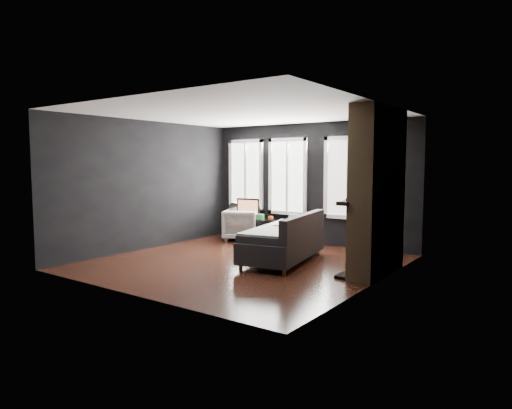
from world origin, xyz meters
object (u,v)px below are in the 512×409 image
Objects in this scene: mug at (271,218)px; sofa at (283,237)px; book at (280,215)px; media_console at (256,230)px; armchair at (242,223)px; monitor at (248,207)px; mantel_vase at (373,192)px.

sofa is at bearing -49.98° from mug.
book reaches higher than mug.
media_console is 12.53× the size of mug.
sofa reaches higher than armchair.
armchair is at bearing 134.10° from sofa.
monitor is 3.21× the size of mantel_vase.
book is (0.59, 0.10, 0.37)m from media_console.
mantel_vase is (3.55, -0.90, 0.92)m from armchair.
monitor is at bearing 163.15° from mantel_vase.
armchair is (-2.05, 1.44, -0.05)m from sofa.
mug is at bearing 161.24° from armchair.
mug is 0.65× the size of mantel_vase.
armchair is at bearing -131.91° from monitor.
sofa is 2.63× the size of armchair.
sofa is 17.53× the size of mug.
armchair is at bearing -160.65° from media_console.
book is (0.15, 0.15, 0.05)m from mug.
mug is at bearing -11.52° from media_console.
sofa is 2.05m from book.
mug is at bearing -136.31° from book.
armchair is at bearing 165.77° from mantel_vase.
monitor is 0.84m from book.
monitor reaches higher than media_console.
sofa is at bearing -160.11° from mantel_vase.
media_console is 3.55m from mantel_vase.
sofa is 9.83× the size of book.
armchair is 0.39m from media_console.
mantel_vase is at bearing -23.57° from book.
monitor reaches higher than mug.
armchair is 4.34× the size of mantel_vase.
sofa is 1.81m from mantel_vase.
sofa reaches higher than mug.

